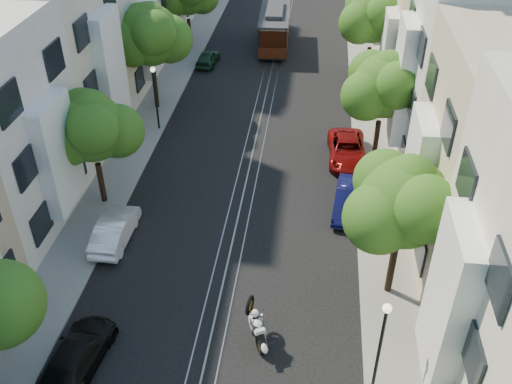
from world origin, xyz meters
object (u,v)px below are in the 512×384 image
(parked_car_w_far, at_px, (208,58))
(tree_e_c, at_px, (385,87))
(lamp_east, at_px, (382,335))
(parked_car_w_near, at_px, (77,355))
(tree_e_b, at_px, (405,205))
(parked_car_e_far, at_px, (347,150))
(lamp_west, at_px, (155,89))
(cable_car, at_px, (275,26))
(parked_car_e_mid, at_px, (349,200))
(sportbike_rider, at_px, (256,325))
(tree_e_d, at_px, (374,17))
(tree_w_c, at_px, (150,36))
(parked_car_w_mid, at_px, (115,230))
(tree_w_b, at_px, (92,129))

(parked_car_w_far, bearing_deg, tree_e_c, 138.77)
(lamp_east, bearing_deg, parked_car_w_near, -178.29)
(tree_e_b, xyz_separation_m, parked_car_w_near, (-11.95, -5.30, -4.11))
(parked_car_e_far, bearing_deg, lamp_east, -90.07)
(lamp_west, distance_m, parked_car_w_far, 11.13)
(tree_e_b, xyz_separation_m, cable_car, (-7.49, 28.40, -2.98))
(cable_car, distance_m, parked_car_e_far, 18.61)
(lamp_west, bearing_deg, parked_car_e_mid, -31.37)
(sportbike_rider, relative_size, parked_car_w_near, 0.48)
(tree_e_d, height_order, parked_car_w_far, tree_e_d)
(tree_e_d, height_order, tree_w_c, tree_w_c)
(tree_e_c, height_order, lamp_east, tree_e_c)
(tree_e_b, bearing_deg, sportbike_rider, -148.23)
(lamp_west, bearing_deg, lamp_east, -55.01)
(parked_car_w_mid, bearing_deg, lamp_west, -85.53)
(tree_e_d, relative_size, tree_w_c, 0.97)
(tree_w_b, bearing_deg, lamp_west, 84.03)
(tree_w_c, relative_size, sportbike_rider, 3.46)
(tree_e_b, distance_m, parked_car_e_far, 11.64)
(parked_car_w_near, bearing_deg, tree_e_b, -150.29)
(tree_e_b, relative_size, lamp_east, 1.61)
(sportbike_rider, bearing_deg, lamp_east, -44.63)
(lamp_east, distance_m, cable_car, 34.03)
(sportbike_rider, bearing_deg, tree_e_b, 6.97)
(parked_car_e_mid, bearing_deg, parked_car_w_mid, -155.35)
(parked_car_w_near, bearing_deg, cable_car, -91.76)
(tree_e_d, distance_m, sportbike_rider, 26.23)
(tree_e_b, xyz_separation_m, sportbike_rider, (-5.43, -3.36, -3.79))
(parked_car_e_mid, distance_m, parked_car_w_far, 21.02)
(parked_car_w_far, bearing_deg, lamp_west, 88.57)
(tree_w_c, relative_size, parked_car_e_far, 1.52)
(parked_car_e_mid, bearing_deg, parked_car_w_far, 126.89)
(parked_car_w_far, bearing_deg, parked_car_w_near, 95.70)
(lamp_west, relative_size, parked_car_w_far, 1.24)
(tree_e_d, bearing_deg, tree_e_b, -90.00)
(parked_car_w_far, bearing_deg, parked_car_e_far, 134.16)
(parked_car_w_near, distance_m, parked_car_w_far, 29.16)
(tree_e_b, xyz_separation_m, tree_e_c, (-0.00, 11.00, -0.13))
(lamp_east, distance_m, lamp_west, 21.97)
(sportbike_rider, distance_m, cable_car, 31.84)
(lamp_west, distance_m, parked_car_w_mid, 11.21)
(parked_car_e_mid, xyz_separation_m, parked_car_e_far, (0.00, 5.00, -0.01))
(tree_w_c, xyz_separation_m, cable_car, (6.91, 12.40, -3.32))
(tree_e_b, bearing_deg, parked_car_w_far, 117.38)
(tree_e_b, height_order, parked_car_w_far, tree_e_b)
(tree_e_d, xyz_separation_m, parked_car_w_mid, (-12.86, -19.95, -4.22))
(parked_car_w_far, bearing_deg, parked_car_e_mid, 125.50)
(parked_car_w_near, xyz_separation_m, parked_car_w_mid, (-0.91, 7.35, 0.03))
(lamp_west, height_order, sportbike_rider, lamp_west)
(tree_w_c, height_order, lamp_west, tree_w_c)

